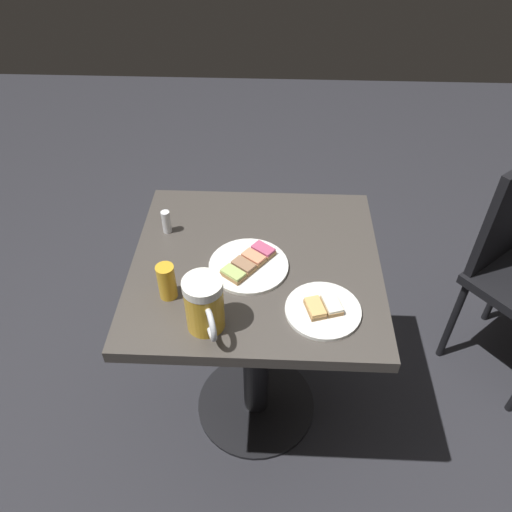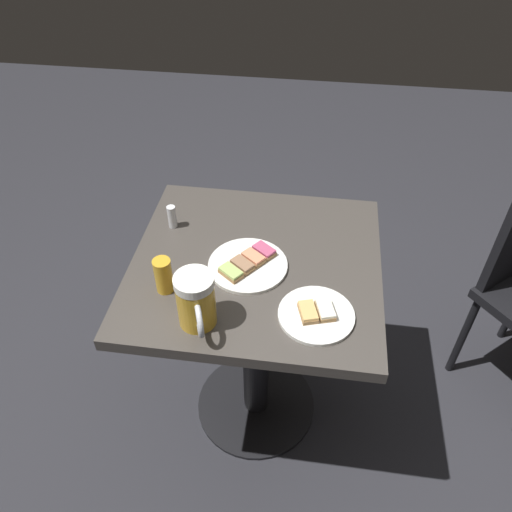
% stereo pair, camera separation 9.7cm
% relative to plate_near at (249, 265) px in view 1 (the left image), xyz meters
% --- Properties ---
extents(ground_plane, '(6.00, 6.00, 0.00)m').
position_rel_plate_near_xyz_m(ground_plane, '(0.02, -0.02, -0.76)').
color(ground_plane, '#28282D').
extents(cafe_table, '(0.66, 0.70, 0.75)m').
position_rel_plate_near_xyz_m(cafe_table, '(0.02, -0.02, -0.19)').
color(cafe_table, black).
rests_on(cafe_table, ground_plane).
extents(plate_near, '(0.22, 0.22, 0.03)m').
position_rel_plate_near_xyz_m(plate_near, '(0.00, 0.00, 0.00)').
color(plate_near, white).
rests_on(plate_near, cafe_table).
extents(plate_far, '(0.19, 0.19, 0.03)m').
position_rel_plate_near_xyz_m(plate_far, '(-0.15, -0.20, -0.00)').
color(plate_far, white).
rests_on(plate_far, cafe_table).
extents(beer_mug, '(0.15, 0.10, 0.15)m').
position_rel_plate_near_xyz_m(beer_mug, '(-0.21, 0.09, 0.07)').
color(beer_mug, gold).
rests_on(beer_mug, cafe_table).
extents(beer_glass_small, '(0.05, 0.05, 0.10)m').
position_rel_plate_near_xyz_m(beer_glass_small, '(-0.12, 0.20, 0.04)').
color(beer_glass_small, gold).
rests_on(beer_glass_small, cafe_table).
extents(salt_shaker, '(0.03, 0.03, 0.07)m').
position_rel_plate_near_xyz_m(salt_shaker, '(0.14, 0.25, 0.03)').
color(salt_shaker, silver).
rests_on(salt_shaker, cafe_table).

